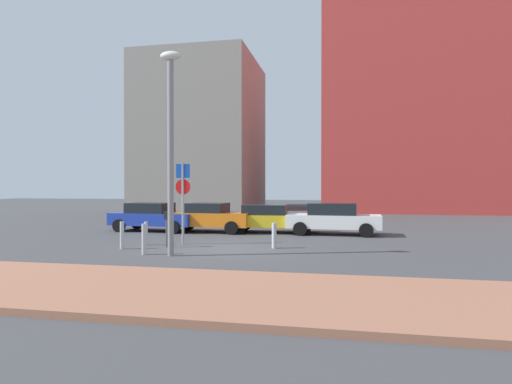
# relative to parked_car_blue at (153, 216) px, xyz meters

# --- Properties ---
(ground_plane) EXTENTS (120.00, 120.00, 0.00)m
(ground_plane) POSITION_rel_parked_car_blue_xyz_m (5.33, -5.24, -0.75)
(ground_plane) COLOR #424244
(sidewalk_brick) EXTENTS (40.00, 4.04, 0.14)m
(sidewalk_brick) POSITION_rel_parked_car_blue_xyz_m (5.33, -11.86, -0.68)
(sidewalk_brick) COLOR #9E664C
(sidewalk_brick) RESTS_ON ground
(parked_car_blue) EXTENTS (4.51, 2.17, 1.45)m
(parked_car_blue) POSITION_rel_parked_car_blue_xyz_m (0.00, 0.00, 0.00)
(parked_car_blue) COLOR #1E389E
(parked_car_blue) RESTS_ON ground
(parked_car_orange) EXTENTS (4.49, 2.17, 1.45)m
(parked_car_orange) POSITION_rel_parked_car_blue_xyz_m (2.86, 0.17, -0.00)
(parked_car_orange) COLOR orange
(parked_car_orange) RESTS_ON ground
(parked_car_yellow) EXTENTS (4.65, 2.20, 1.38)m
(parked_car_yellow) POSITION_rel_parked_car_blue_xyz_m (6.02, 0.50, -0.03)
(parked_car_yellow) COLOR gold
(parked_car_yellow) RESTS_ON ground
(parked_car_white) EXTENTS (4.42, 2.02, 1.49)m
(parked_car_white) POSITION_rel_parked_car_blue_xyz_m (9.05, 0.20, 0.02)
(parked_car_white) COLOR white
(parked_car_white) RESTS_ON ground
(parking_sign_post) EXTENTS (0.60, 0.10, 3.19)m
(parking_sign_post) POSITION_rel_parked_car_blue_xyz_m (3.32, -4.43, 1.26)
(parking_sign_post) COLOR gray
(parking_sign_post) RESTS_ON ground
(parking_meter) EXTENTS (0.18, 0.14, 1.35)m
(parking_meter) POSITION_rel_parked_car_blue_xyz_m (3.04, -5.36, 0.12)
(parking_meter) COLOR #4C4C51
(parking_meter) RESTS_ON ground
(street_lamp) EXTENTS (0.70, 0.36, 6.67)m
(street_lamp) POSITION_rel_parked_car_blue_xyz_m (3.97, -7.20, 3.19)
(street_lamp) COLOR gray
(street_lamp) RESTS_ON ground
(traffic_bollard_near) EXTENTS (0.13, 0.13, 0.91)m
(traffic_bollard_near) POSITION_rel_parked_car_blue_xyz_m (1.99, -4.93, -0.30)
(traffic_bollard_near) COLOR #B7B7BC
(traffic_bollard_near) RESTS_ON ground
(traffic_bollard_mid) EXTENTS (0.17, 0.17, 0.93)m
(traffic_bollard_mid) POSITION_rel_parked_car_blue_xyz_m (7.01, -4.81, -0.29)
(traffic_bollard_mid) COLOR #B7B7BC
(traffic_bollard_mid) RESTS_ON ground
(traffic_bollard_far) EXTENTS (0.15, 0.15, 1.03)m
(traffic_bollard_far) POSITION_rel_parked_car_blue_xyz_m (2.99, -7.14, -0.24)
(traffic_bollard_far) COLOR #B7B7BC
(traffic_bollard_far) RESTS_ON ground
(traffic_bollard_edge) EXTENTS (0.15, 0.15, 1.00)m
(traffic_bollard_edge) POSITION_rel_parked_car_blue_xyz_m (1.62, -6.10, -0.26)
(traffic_bollard_edge) COLOR #B7B7BC
(traffic_bollard_edge) RESTS_ON ground
(building_colorful_midrise) EXTENTS (19.42, 14.65, 26.76)m
(building_colorful_midrise) POSITION_rel_parked_car_blue_xyz_m (17.42, 23.78, 12.63)
(building_colorful_midrise) COLOR #BF3833
(building_colorful_midrise) RESTS_ON ground
(building_under_construction) EXTENTS (11.94, 12.59, 16.06)m
(building_under_construction) POSITION_rel_parked_car_blue_xyz_m (-5.71, 24.74, 7.28)
(building_under_construction) COLOR gray
(building_under_construction) RESTS_ON ground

